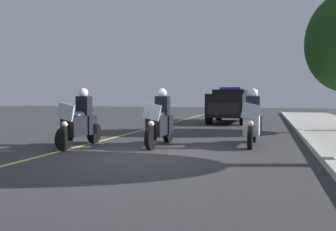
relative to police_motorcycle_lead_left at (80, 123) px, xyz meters
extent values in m
plane|color=#333335|center=(0.84, 2.37, -0.70)|extent=(80.00, 80.00, 0.00)
cube|color=#B7B5AD|center=(0.84, 6.48, -0.62)|extent=(48.00, 0.24, 0.15)
cube|color=#E0D14C|center=(0.84, -0.05, -0.70)|extent=(48.00, 0.12, 0.01)
cylinder|color=black|center=(0.76, -0.02, -0.38)|extent=(0.64, 0.13, 0.64)
cylinder|color=black|center=(-0.74, 0.01, -0.38)|extent=(0.64, 0.15, 0.64)
cube|color=black|center=(0.03, 0.00, -0.08)|extent=(1.21, 0.46, 0.56)
ellipsoid|color=black|center=(0.08, 0.00, 0.22)|extent=(0.57, 0.33, 0.24)
cube|color=silver|center=(0.66, -0.01, 0.35)|extent=(0.07, 0.56, 0.53)
sphere|color=#F9F4CC|center=(0.72, -0.01, 0.02)|extent=(0.17, 0.17, 0.17)
sphere|color=red|center=(0.53, -0.17, 0.28)|extent=(0.09, 0.09, 0.09)
sphere|color=#1933F2|center=(0.54, 0.15, 0.28)|extent=(0.09, 0.09, 0.09)
cube|color=black|center=(-0.20, 0.00, 0.48)|extent=(0.29, 0.41, 0.60)
cube|color=black|center=(-0.13, 0.20, -0.08)|extent=(0.18, 0.14, 0.56)
cube|color=black|center=(-0.14, -0.20, -0.08)|extent=(0.18, 0.14, 0.56)
sphere|color=white|center=(-0.18, 0.00, 0.88)|extent=(0.28, 0.28, 0.28)
cylinder|color=black|center=(-0.08, 2.17, -0.38)|extent=(0.64, 0.13, 0.64)
cylinder|color=black|center=(-1.58, 2.20, -0.38)|extent=(0.64, 0.15, 0.64)
cube|color=black|center=(-0.81, 2.19, -0.08)|extent=(1.21, 0.46, 0.56)
ellipsoid|color=black|center=(-0.76, 2.19, 0.22)|extent=(0.57, 0.33, 0.24)
cube|color=silver|center=(-0.18, 2.18, 0.35)|extent=(0.07, 0.56, 0.53)
sphere|color=#F9F4CC|center=(-0.12, 2.17, 0.02)|extent=(0.17, 0.17, 0.17)
sphere|color=red|center=(-0.31, 2.02, 0.28)|extent=(0.09, 0.09, 0.09)
sphere|color=#1933F2|center=(-0.31, 2.34, 0.28)|extent=(0.09, 0.09, 0.09)
cube|color=black|center=(-1.04, 2.19, 0.48)|extent=(0.29, 0.41, 0.60)
cube|color=black|center=(-0.98, 2.39, -0.08)|extent=(0.18, 0.14, 0.56)
cube|color=black|center=(-0.98, 1.99, -0.08)|extent=(0.18, 0.14, 0.56)
sphere|color=white|center=(-1.02, 2.19, 0.88)|extent=(0.28, 0.28, 0.28)
cylinder|color=black|center=(-1.00, 4.78, -0.38)|extent=(0.64, 0.13, 0.64)
cylinder|color=black|center=(-2.50, 4.81, -0.38)|extent=(0.64, 0.15, 0.64)
cube|color=white|center=(-1.73, 4.80, -0.08)|extent=(1.21, 0.46, 0.56)
ellipsoid|color=white|center=(-1.68, 4.80, 0.22)|extent=(0.57, 0.33, 0.24)
cube|color=silver|center=(-1.10, 4.78, 0.35)|extent=(0.07, 0.56, 0.53)
sphere|color=#F9F4CC|center=(-1.04, 4.78, 0.02)|extent=(0.17, 0.17, 0.17)
sphere|color=red|center=(-1.23, 4.63, 0.28)|extent=(0.09, 0.09, 0.09)
sphere|color=#1933F2|center=(-1.22, 4.95, 0.28)|extent=(0.09, 0.09, 0.09)
cube|color=black|center=(-1.96, 4.80, 0.48)|extent=(0.29, 0.41, 0.60)
cube|color=black|center=(-1.89, 5.00, -0.08)|extent=(0.18, 0.14, 0.56)
cube|color=black|center=(-1.90, 4.60, -0.08)|extent=(0.18, 0.14, 0.56)
sphere|color=white|center=(-1.94, 4.80, 0.88)|extent=(0.28, 0.28, 0.28)
cube|color=black|center=(-10.49, 3.11, 0.32)|extent=(4.94, 2.00, 1.24)
cube|color=black|center=(-10.79, 3.12, 1.02)|extent=(2.43, 1.80, 0.36)
cube|color=#2633D8|center=(-10.59, 3.11, 1.28)|extent=(0.30, 1.21, 0.14)
cube|color=black|center=(-8.09, 3.06, 0.18)|extent=(0.15, 1.62, 0.56)
cylinder|color=black|center=(-8.92, 3.98, -0.30)|extent=(0.81, 0.30, 0.80)
cylinder|color=black|center=(-8.96, 2.18, -0.30)|extent=(0.81, 0.30, 0.80)
cylinder|color=black|center=(-12.02, 4.04, -0.30)|extent=(0.81, 0.30, 0.80)
cylinder|color=black|center=(-12.06, 2.24, -0.30)|extent=(0.81, 0.30, 0.80)
camera|label=1|loc=(7.97, 5.25, 0.73)|focal=33.62mm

